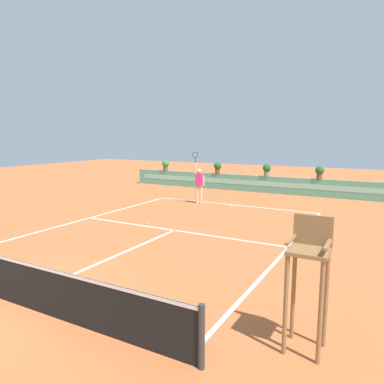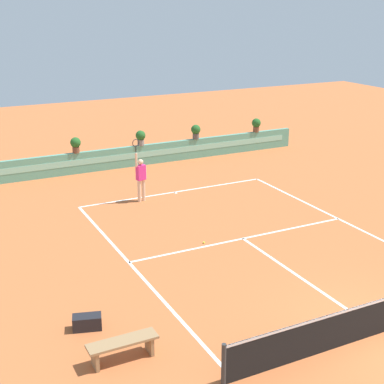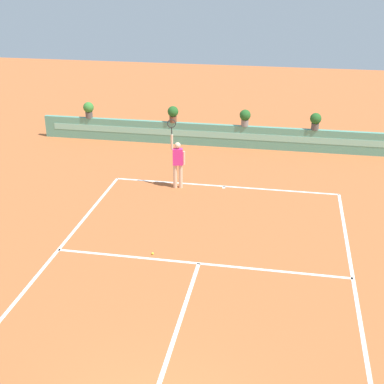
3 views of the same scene
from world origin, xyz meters
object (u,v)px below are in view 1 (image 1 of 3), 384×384
Objects in this scene: tennis_player at (199,183)px; potted_plant_centre at (267,169)px; potted_plant_left at (218,167)px; umpire_chair at (309,268)px; tennis_ball_near_baseline at (147,224)px; potted_plant_right at (320,172)px; potted_plant_far_left at (165,165)px.

potted_plant_centre is at bearing 68.31° from tennis_player.
umpire_chair is at bearing -60.60° from potted_plant_left.
potted_plant_left is 1.00× the size of potted_plant_centre.
potted_plant_left is at bearing 98.91° from tennis_ball_near_baseline.
umpire_chair reaches higher than tennis_ball_near_baseline.
umpire_chair is 2.96× the size of potted_plant_right.
tennis_player reaches higher than potted_plant_far_left.
potted_plant_far_left is (-10.13, 0.00, 0.00)m from potted_plant_right.
potted_plant_right is at bearing 98.78° from umpire_chair.
tennis_player is at bearing -75.80° from potted_plant_left.
tennis_ball_near_baseline is 0.09× the size of potted_plant_right.
tennis_player is 3.57× the size of potted_plant_right.
tennis_ball_near_baseline is at bearing -115.55° from potted_plant_right.
tennis_player is 3.57× the size of potted_plant_far_left.
potted_plant_centre is 7.14m from potted_plant_far_left.
tennis_player is at bearing 93.38° from tennis_ball_near_baseline.
tennis_ball_near_baseline is (0.29, -4.83, -1.02)m from tennis_player.
umpire_chair is 17.36m from potted_plant_left.
tennis_ball_near_baseline is 9.99m from potted_plant_centre.
potted_plant_centre is at bearing 0.00° from potted_plant_left.
potted_plant_right is at bearing 0.00° from potted_plant_left.
potted_plant_left is (-6.19, 0.00, 0.00)m from potted_plant_right.
tennis_player is 6.98m from potted_plant_right.
potted_plant_centre is (3.20, 0.00, 0.00)m from potted_plant_left.
potted_plant_right is 10.13m from potted_plant_far_left.
potted_plant_right is at bearing 44.83° from tennis_player.
potted_plant_right is 1.00× the size of potted_plant_far_left.
tennis_ball_near_baseline is at bearing -86.62° from tennis_player.
potted_plant_left is at bearing 180.00° from potted_plant_centre.
potted_plant_right is 1.00× the size of potted_plant_left.
potted_plant_centre is (1.67, 9.75, 1.38)m from tennis_ball_near_baseline.
tennis_player is 5.08m from potted_plant_left.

